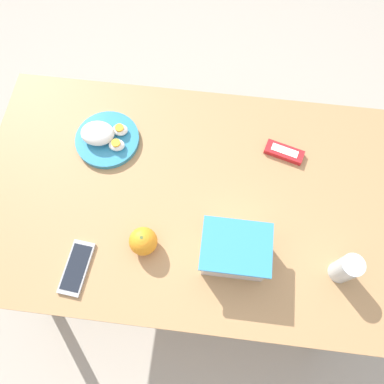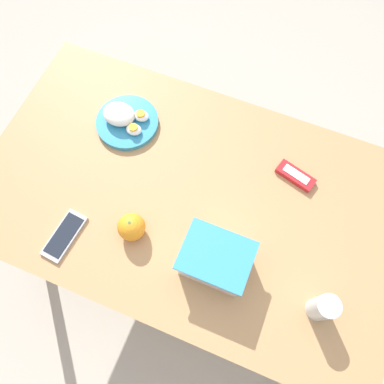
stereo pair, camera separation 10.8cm
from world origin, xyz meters
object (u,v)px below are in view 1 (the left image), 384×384
Objects in this scene: cell_phone at (77,268)px; drinking_glass at (346,269)px; orange_fruit at (143,241)px; rice_plate at (105,137)px; candy_bar at (284,152)px; food_container at (234,251)px.

drinking_glass is (-0.72, -0.07, 0.05)m from cell_phone.
orange_fruit is at bearing -1.33° from drinking_glass.
orange_fruit reaches higher than rice_plate.
cell_phone is 0.72m from drinking_glass.
orange_fruit is 0.51m from candy_bar.
cell_phone is (0.56, 0.43, -0.00)m from candy_bar.
orange_fruit is 0.62× the size of candy_bar.
food_container is 0.25m from orange_fruit.
food_container is 0.53m from rice_plate.
rice_plate is (0.43, -0.32, -0.03)m from food_container.
candy_bar is (-0.56, -0.02, -0.01)m from rice_plate.
candy_bar is at bearing -65.37° from drinking_glass.
food_container reaches higher than candy_bar.
food_container is at bearing 179.86° from orange_fruit.
candy_bar is 0.70m from cell_phone.
food_container is 0.37m from candy_bar.
rice_plate is 0.41m from cell_phone.
cell_phone is (-0.00, 0.41, -0.02)m from rice_plate.
orange_fruit is 0.36m from rice_plate.
drinking_glass is at bearing 178.67° from orange_fruit.
food_container is at bearing 68.68° from candy_bar.
rice_plate is at bearing -36.78° from food_container.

